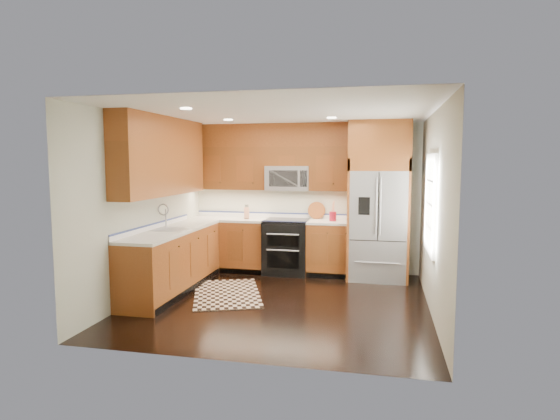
% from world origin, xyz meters
% --- Properties ---
extents(ground, '(4.00, 4.00, 0.00)m').
position_xyz_m(ground, '(0.00, 0.00, 0.00)').
color(ground, black).
rests_on(ground, ground).
extents(wall_back, '(4.00, 0.02, 2.60)m').
position_xyz_m(wall_back, '(0.00, 2.00, 1.30)').
color(wall_back, beige).
rests_on(wall_back, ground).
extents(wall_left, '(0.02, 4.00, 2.60)m').
position_xyz_m(wall_left, '(-2.00, 0.00, 1.30)').
color(wall_left, beige).
rests_on(wall_left, ground).
extents(wall_right, '(0.02, 4.00, 2.60)m').
position_xyz_m(wall_right, '(2.00, 0.00, 1.30)').
color(wall_right, beige).
rests_on(wall_right, ground).
extents(window, '(0.04, 1.10, 1.30)m').
position_xyz_m(window, '(1.98, 0.20, 1.40)').
color(window, white).
rests_on(window, ground).
extents(base_cabinets, '(2.85, 3.00, 0.90)m').
position_xyz_m(base_cabinets, '(-1.23, 0.90, 0.45)').
color(base_cabinets, '#924C1C').
rests_on(base_cabinets, ground).
extents(countertop, '(2.86, 3.01, 0.04)m').
position_xyz_m(countertop, '(-1.09, 1.01, 0.92)').
color(countertop, silver).
rests_on(countertop, base_cabinets).
extents(upper_cabinets, '(2.85, 3.00, 1.15)m').
position_xyz_m(upper_cabinets, '(-1.15, 1.09, 2.02)').
color(upper_cabinets, brown).
rests_on(upper_cabinets, ground).
extents(range, '(0.76, 0.67, 0.95)m').
position_xyz_m(range, '(-0.25, 1.67, 0.47)').
color(range, black).
rests_on(range, ground).
extents(microwave, '(0.76, 0.40, 0.42)m').
position_xyz_m(microwave, '(-0.25, 1.80, 1.66)').
color(microwave, '#B2B2B7').
rests_on(microwave, ground).
extents(refrigerator, '(0.98, 0.75, 2.60)m').
position_xyz_m(refrigerator, '(1.30, 1.63, 1.30)').
color(refrigerator, '#B2B2B7').
rests_on(refrigerator, ground).
extents(sink_faucet, '(0.54, 0.44, 0.37)m').
position_xyz_m(sink_faucet, '(-1.73, 0.23, 0.99)').
color(sink_faucet, '#B2B2B7').
rests_on(sink_faucet, countertop).
extents(rug, '(1.43, 1.80, 0.01)m').
position_xyz_m(rug, '(-0.86, 0.23, 0.01)').
color(rug, black).
rests_on(rug, ground).
extents(knife_block, '(0.12, 0.14, 0.25)m').
position_xyz_m(knife_block, '(-0.99, 1.71, 1.04)').
color(knife_block, tan).
rests_on(knife_block, countertop).
extents(utensil_crock, '(0.13, 0.13, 0.34)m').
position_xyz_m(utensil_crock, '(0.54, 1.70, 1.06)').
color(utensil_crock, maroon).
rests_on(utensil_crock, countertop).
extents(cutting_board, '(0.32, 0.32, 0.02)m').
position_xyz_m(cutting_board, '(0.23, 1.94, 0.95)').
color(cutting_board, brown).
rests_on(cutting_board, countertop).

